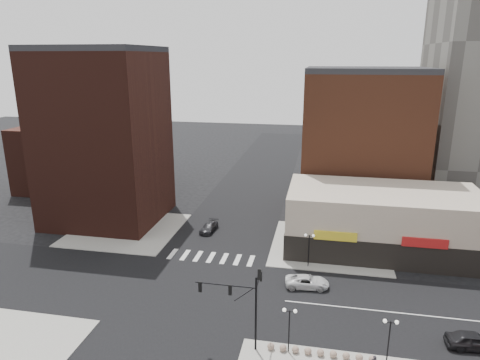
# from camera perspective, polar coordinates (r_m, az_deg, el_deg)

# --- Properties ---
(ground) EXTENTS (240.00, 240.00, 0.00)m
(ground) POSITION_cam_1_polar(r_m,az_deg,el_deg) (47.86, -6.36, -14.52)
(ground) COLOR black
(ground) RESTS_ON ground
(road_ew) EXTENTS (200.00, 14.00, 0.02)m
(road_ew) POSITION_cam_1_polar(r_m,az_deg,el_deg) (47.86, -6.36, -14.51)
(road_ew) COLOR black
(road_ew) RESTS_ON ground
(road_ns) EXTENTS (14.00, 200.00, 0.02)m
(road_ns) POSITION_cam_1_polar(r_m,az_deg,el_deg) (47.86, -6.36, -14.51)
(road_ns) COLOR black
(road_ns) RESTS_ON ground
(sidewalk_nw) EXTENTS (15.00, 15.00, 0.12)m
(sidewalk_nw) POSITION_cam_1_polar(r_m,az_deg,el_deg) (64.95, -14.88, -6.39)
(sidewalk_nw) COLOR gray
(sidewalk_nw) RESTS_ON ground
(sidewalk_ne) EXTENTS (15.00, 15.00, 0.12)m
(sidewalk_ne) POSITION_cam_1_polar(r_m,az_deg,el_deg) (58.90, 11.77, -8.57)
(sidewalk_ne) COLOR gray
(sidewalk_ne) RESTS_ON ground
(building_nw) EXTENTS (16.00, 15.00, 25.00)m
(building_nw) POSITION_cam_1_polar(r_m,az_deg,el_deg) (66.95, -17.65, 5.19)
(building_nw) COLOR #341610
(building_nw) RESTS_ON ground
(building_nw_low) EXTENTS (20.00, 18.00, 12.00)m
(building_nw_low) POSITION_cam_1_polar(r_m,az_deg,el_deg) (87.78, -20.01, 3.08)
(building_nw_low) COLOR #341610
(building_nw_low) RESTS_ON ground
(building_ne_midrise) EXTENTS (18.00, 15.00, 22.00)m
(building_ne_midrise) POSITION_cam_1_polar(r_m,az_deg,el_deg) (70.20, 15.91, 4.56)
(building_ne_midrise) COLOR brown
(building_ne_midrise) RESTS_ON ground
(building_ne_row) EXTENTS (24.20, 12.20, 8.00)m
(building_ne_row) POSITION_cam_1_polar(r_m,az_deg,el_deg) (58.65, 18.34, -5.74)
(building_ne_row) COLOR #B7A791
(building_ne_row) RESTS_ON ground
(traffic_signal) EXTENTS (5.59, 3.09, 7.77)m
(traffic_signal) POSITION_cam_1_polar(r_m,az_deg,el_deg) (37.25, 0.73, -15.17)
(traffic_signal) COLOR black
(traffic_signal) RESTS_ON ground
(street_lamp_se_a) EXTENTS (1.22, 0.32, 4.16)m
(street_lamp_se_a) POSITION_cam_1_polar(r_m,az_deg,el_deg) (37.63, 6.61, -17.96)
(street_lamp_se_a) COLOR black
(street_lamp_se_a) RESTS_ON sidewalk_se
(street_lamp_se_b) EXTENTS (1.22, 0.32, 4.16)m
(street_lamp_se_b) POSITION_cam_1_polar(r_m,az_deg,el_deg) (38.07, 19.35, -18.42)
(street_lamp_se_b) COLOR black
(street_lamp_se_b) RESTS_ON sidewalk_se
(street_lamp_ne) EXTENTS (1.22, 0.32, 4.16)m
(street_lamp_ne) POSITION_cam_1_polar(r_m,az_deg,el_deg) (51.64, 9.21, -8.13)
(street_lamp_ne) COLOR black
(street_lamp_ne) RESTS_ON sidewalk_ne
(bollard_row) EXTENTS (9.01, 0.61, 0.61)m
(bollard_row) POSITION_cam_1_polar(r_m,az_deg,el_deg) (39.26, 10.69, -21.68)
(bollard_row) COLOR #896E5E
(bollard_row) RESTS_ON sidewalk_se
(white_suv) EXTENTS (4.97, 2.71, 1.32)m
(white_suv) POSITION_cam_1_polar(r_m,az_deg,el_deg) (48.57, 8.94, -13.24)
(white_suv) COLOR silver
(white_suv) RESTS_ON ground
(dark_sedan_east) EXTENTS (4.58, 2.03, 1.53)m
(dark_sedan_east) POSITION_cam_1_polar(r_m,az_deg,el_deg) (44.18, 28.65, -18.30)
(dark_sedan_east) COLOR black
(dark_sedan_east) RESTS_ON ground
(dark_sedan_north) EXTENTS (2.15, 4.44, 1.24)m
(dark_sedan_north) POSITION_cam_1_polar(r_m,az_deg,el_deg) (62.27, -4.15, -6.30)
(dark_sedan_north) COLOR black
(dark_sedan_north) RESTS_ON ground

